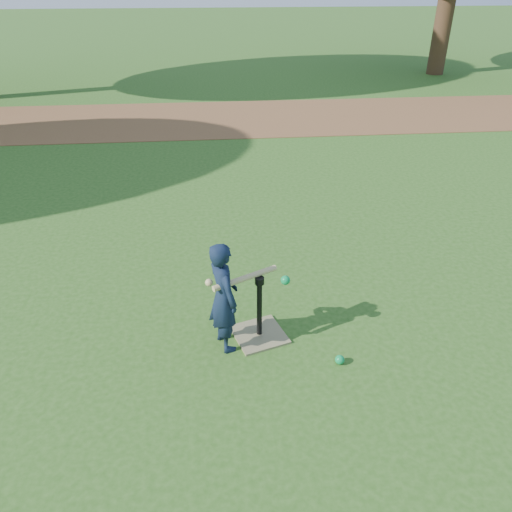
{
  "coord_description": "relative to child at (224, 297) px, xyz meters",
  "views": [
    {
      "loc": [
        -0.45,
        -3.29,
        2.87
      ],
      "look_at": [
        -0.09,
        0.48,
        0.65
      ],
      "focal_mm": 35.0,
      "sensor_mm": 36.0,
      "label": 1
    }
  ],
  "objects": [
    {
      "name": "ground",
      "position": [
        0.39,
        -0.09,
        -0.5
      ],
      "size": [
        80.0,
        80.0,
        0.0
      ],
      "primitive_type": "plane",
      "color": "#285116",
      "rests_on": "ground"
    },
    {
      "name": "dirt_strip",
      "position": [
        0.39,
        7.41,
        -0.5
      ],
      "size": [
        24.0,
        3.0,
        0.01
      ],
      "primitive_type": "cube",
      "color": "brown",
      "rests_on": "ground"
    },
    {
      "name": "child",
      "position": [
        0.0,
        0.0,
        0.0
      ],
      "size": [
        0.35,
        0.43,
        1.0
      ],
      "primitive_type": "imported",
      "rotation": [
        0.0,
        0.0,
        1.93
      ],
      "color": "#101C32",
      "rests_on": "ground"
    },
    {
      "name": "wiffle_ball_ground",
      "position": [
        0.93,
        -0.34,
        -0.46
      ],
      "size": [
        0.08,
        0.08,
        0.08
      ],
      "primitive_type": "sphere",
      "color": "#0C8E46",
      "rests_on": "ground"
    },
    {
      "name": "batting_tee",
      "position": [
        0.31,
        0.09,
        -0.39
      ],
      "size": [
        0.54,
        0.54,
        0.61
      ],
      "color": "#837A53",
      "rests_on": "ground"
    },
    {
      "name": "swing_action",
      "position": [
        0.22,
        0.05,
        0.13
      ],
      "size": [
        0.7,
        0.32,
        0.09
      ],
      "color": "tan",
      "rests_on": "ground"
    }
  ]
}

